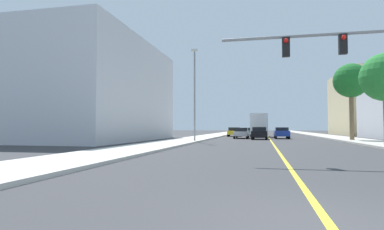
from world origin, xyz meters
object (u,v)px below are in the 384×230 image
object	(u,v)px
delivery_truck	(259,125)
car_silver	(242,133)
car_black	(260,133)
street_lamp	(195,90)
car_yellow	(234,132)
traffic_signal_mast	(384,56)
car_blue	(282,133)
palm_far	(351,81)
car_green	(248,131)

from	to	relation	value
delivery_truck	car_silver	bearing A→B (deg)	-107.52
delivery_truck	car_black	bearing A→B (deg)	-89.91
street_lamp	car_yellow	bearing A→B (deg)	83.81
traffic_signal_mast	car_blue	world-z (taller)	traffic_signal_mast
street_lamp	car_silver	bearing A→B (deg)	71.52
car_black	delivery_truck	distance (m)	9.94
traffic_signal_mast	palm_far	world-z (taller)	palm_far
car_blue	car_green	xyz separation A→B (m)	(-4.93, 17.90, -0.03)
traffic_signal_mast	car_green	size ratio (longest dim) A/B	2.32
car_silver	car_black	bearing A→B (deg)	-51.47
street_lamp	delivery_truck	distance (m)	19.41
palm_far	car_yellow	bearing A→B (deg)	132.37
palm_far	car_silver	xyz separation A→B (m)	(-11.47, 5.92, -5.40)
car_blue	car_yellow	bearing A→B (deg)	127.48
car_yellow	street_lamp	bearing A→B (deg)	81.83
palm_far	delivery_truck	world-z (taller)	palm_far
street_lamp	car_green	xyz separation A→B (m)	(3.75, 29.23, -4.27)
car_blue	car_black	size ratio (longest dim) A/B	0.98
street_lamp	palm_far	bearing A→B (deg)	19.25
street_lamp	car_silver	distance (m)	12.60
street_lamp	car_black	xyz separation A→B (m)	(6.02, 8.35, -4.23)
car_yellow	car_silver	size ratio (longest dim) A/B	0.99
car_blue	car_green	world-z (taller)	car_blue
delivery_truck	car_blue	bearing A→B (deg)	-68.54
car_silver	street_lamp	bearing A→B (deg)	-107.97
palm_far	car_yellow	xyz separation A→B (m)	(-13.09, 14.35, -5.39)
palm_far	car_blue	bearing A→B (deg)	137.38
traffic_signal_mast	car_yellow	bearing A→B (deg)	104.32
street_lamp	car_yellow	size ratio (longest dim) A/B	1.95
car_blue	delivery_truck	xyz separation A→B (m)	(-2.85, 6.90, 1.01)
car_silver	car_green	bearing A→B (deg)	90.52
palm_far	delivery_truck	bearing A→B (deg)	126.02
car_yellow	car_black	bearing A→B (deg)	106.97
car_silver	car_yellow	bearing A→B (deg)	101.41
traffic_signal_mast	delivery_truck	size ratio (longest dim) A/B	1.13
car_blue	palm_far	bearing A→B (deg)	-43.31
car_yellow	car_green	bearing A→B (deg)	-101.58
palm_far	car_black	bearing A→B (deg)	161.78
street_lamp	palm_far	world-z (taller)	street_lamp
palm_far	car_blue	xyz separation A→B (m)	(-6.54, 6.02, -5.37)
car_green	car_blue	bearing A→B (deg)	-74.19
car_silver	delivery_truck	xyz separation A→B (m)	(2.07, 6.99, 1.04)
palm_far	car_green	xyz separation A→B (m)	(-11.47, 23.92, -5.40)
street_lamp	car_blue	size ratio (longest dim) A/B	2.24
delivery_truck	car_green	bearing A→B (deg)	99.71
car_silver	car_green	size ratio (longest dim) A/B	1.08
traffic_signal_mast	delivery_truck	bearing A→B (deg)	98.90
car_yellow	car_black	xyz separation A→B (m)	(3.88, -11.32, 0.03)
palm_far	delivery_truck	size ratio (longest dim) A/B	0.89
street_lamp	car_black	world-z (taller)	street_lamp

